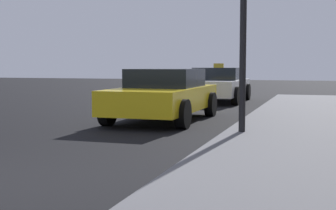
{
  "coord_description": "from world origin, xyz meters",
  "views": [
    {
      "loc": [
        3.65,
        -3.97,
        1.36
      ],
      "look_at": [
        1.52,
        2.63,
        0.77
      ],
      "focal_mm": 50.21,
      "sensor_mm": 36.0,
      "label": 1
    }
  ],
  "objects": [
    {
      "name": "car_white",
      "position": [
        0.04,
        13.21,
        0.65
      ],
      "size": [
        2.03,
        4.07,
        1.43
      ],
      "rotation": [
        0.0,
        0.0,
        3.14
      ],
      "color": "white",
      "rests_on": "ground_plane"
    },
    {
      "name": "car_yellow",
      "position": [
        0.01,
        6.96,
        0.65
      ],
      "size": [
        1.99,
        4.15,
        1.27
      ],
      "rotation": [
        0.0,
        0.0,
        3.14
      ],
      "color": "yellow",
      "rests_on": "ground_plane"
    }
  ]
}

